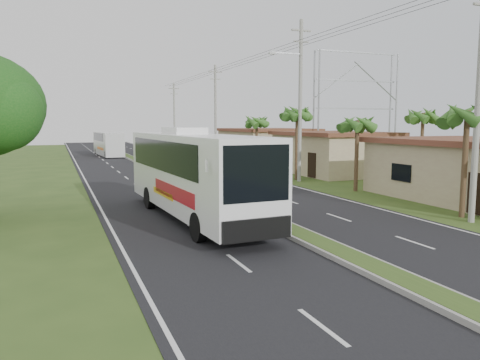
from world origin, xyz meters
name	(u,v)px	position (x,y,z in m)	size (l,w,h in m)	color
ground	(333,252)	(0.00, 0.00, 0.00)	(180.00, 180.00, 0.00)	#314B1B
road_asphalt	(184,183)	(0.00, 20.00, 0.01)	(14.00, 160.00, 0.02)	black
median_strip	(184,182)	(0.00, 20.00, 0.10)	(1.20, 160.00, 0.18)	gray
lane_edge_left	(89,188)	(-6.70, 20.00, 0.00)	(0.12, 160.00, 0.01)	silver
lane_edge_right	(267,179)	(6.70, 20.00, 0.00)	(0.12, 160.00, 0.01)	silver
shop_mid	(332,152)	(14.00, 22.00, 1.86)	(7.60, 10.60, 3.67)	tan
shop_far	(266,145)	(14.00, 36.00, 1.93)	(8.60, 11.60, 3.82)	tan
palm_verge_a	(467,116)	(9.00, 3.00, 4.74)	(2.40, 2.40, 5.45)	#473321
palm_verge_b	(357,124)	(9.40, 12.00, 4.36)	(2.40, 2.40, 5.05)	#473321
palm_verge_c	(297,114)	(8.80, 19.00, 5.12)	(2.40, 2.40, 5.85)	#473321
palm_verge_d	(257,122)	(9.30, 28.00, 4.55)	(2.40, 2.40, 5.25)	#473321
palm_behind_shop	(423,116)	(17.50, 15.00, 4.93)	(2.40, 2.40, 5.65)	#473321
utility_pole_a	(479,94)	(8.50, 2.00, 5.67)	(1.60, 0.28, 11.00)	gray
utility_pole_b	(300,98)	(8.47, 18.00, 6.26)	(3.20, 0.28, 12.00)	gray
utility_pole_c	(215,112)	(8.50, 38.00, 5.67)	(1.60, 0.28, 11.00)	gray
utility_pole_d	(174,117)	(8.50, 58.00, 5.42)	(1.60, 0.28, 10.50)	gray
billboard_lattice	(356,101)	(22.00, 30.00, 6.82)	(10.18, 1.18, 12.07)	gray
coach_bus_main	(193,169)	(-2.90, 7.31, 2.32)	(3.41, 13.16, 4.21)	white
coach_bus_far	(108,143)	(-2.10, 52.26, 1.81)	(3.02, 11.10, 3.20)	silver
motorcyclist	(244,193)	(-0.08, 8.02, 0.94)	(1.63, 0.54, 2.43)	black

